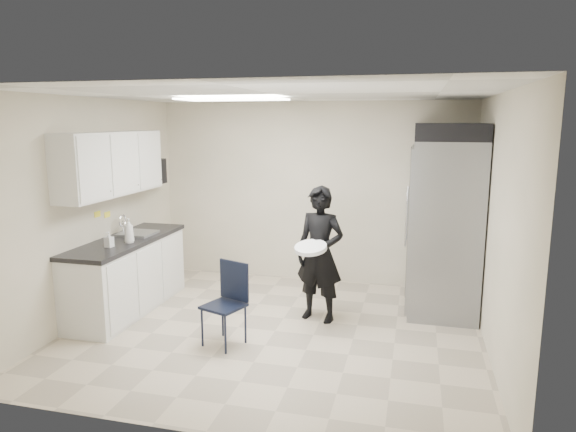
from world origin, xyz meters
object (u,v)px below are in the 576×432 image
(lower_counter, at_px, (128,277))
(folding_chair, at_px, (223,306))
(commercial_fridge, at_px, (444,226))
(man_tuxedo, at_px, (320,254))

(lower_counter, height_order, folding_chair, lower_counter)
(commercial_fridge, bearing_deg, folding_chair, -142.32)
(lower_counter, relative_size, folding_chair, 2.24)
(man_tuxedo, bearing_deg, lower_counter, -159.58)
(commercial_fridge, xyz_separation_m, man_tuxedo, (-1.42, -0.80, -0.25))
(commercial_fridge, relative_size, folding_chair, 2.48)
(commercial_fridge, bearing_deg, man_tuxedo, -150.63)
(folding_chair, distance_m, man_tuxedo, 1.32)
(folding_chair, height_order, man_tuxedo, man_tuxedo)
(commercial_fridge, distance_m, folding_chair, 2.92)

